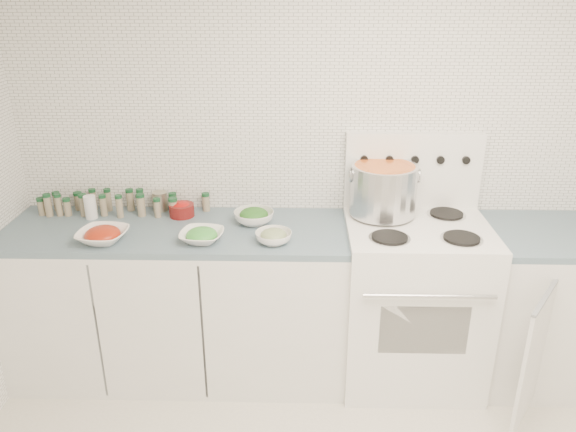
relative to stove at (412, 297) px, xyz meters
The scene contains 13 objects.
room_walls 1.66m from the stove, 112.04° to the right, with size 3.54×3.04×2.52m.
counter_left 1.31m from the stove, behind, with size 1.85×0.62×0.90m.
stove is the anchor object (origin of this frame).
counter_right 0.82m from the stove, ahead, with size 0.89×0.95×0.90m.
stock_pot 0.64m from the stove, 142.63° to the left, with size 0.38×0.36×0.27m.
bowl_tomato 1.70m from the stove, behind, with size 0.28×0.28×0.08m.
bowl_snowpea 1.22m from the stove, behind, with size 0.24×0.24×0.07m.
bowl_broccoli 0.99m from the stove, behind, with size 0.22×0.22×0.09m.
bowl_zucchini 0.90m from the stove, 168.05° to the right, with size 0.24×0.24×0.07m.
bowl_pepper 1.39m from the stove, behind, with size 0.14×0.14×0.09m.
salt_canister 1.87m from the stove, behind, with size 0.07×0.07×0.13m, color white.
tin_can 1.53m from the stove, 169.68° to the left, with size 0.08×0.08×0.11m, color #A19C88.
spice_cluster 1.78m from the stove, behind, with size 0.97×0.16×0.13m.
Camera 1 is at (-0.15, -1.56, 2.12)m, focal length 35.00 mm.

